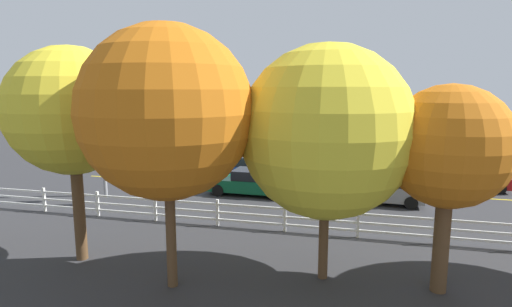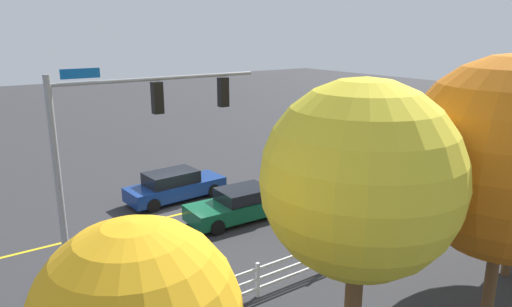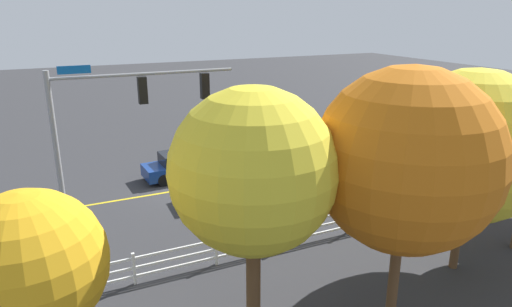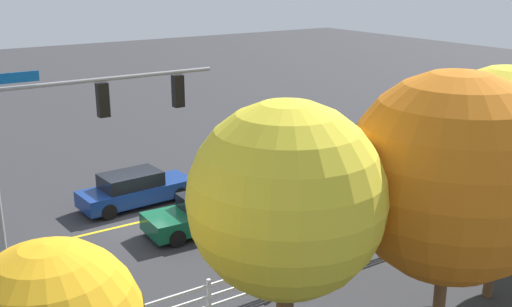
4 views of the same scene
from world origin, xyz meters
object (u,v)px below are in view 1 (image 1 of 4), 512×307
(car_0, at_px, (468,177))
(tree_4, at_px, (448,148))
(tree_3, at_px, (326,132))
(car_1, at_px, (383,189))
(car_3, at_px, (251,182))
(tree_5, at_px, (167,113))
(tree_0, at_px, (72,111))
(car_2, at_px, (247,168))

(car_0, xyz_separation_m, tree_4, (4.06, 13.43, 3.47))
(tree_3, xyz_separation_m, tree_4, (-3.29, 0.06, -0.34))
(car_1, xyz_separation_m, car_3, (6.99, -0.06, -0.04))
(car_1, height_order, tree_4, tree_4)
(car_0, relative_size, car_3, 0.90)
(tree_3, xyz_separation_m, tree_5, (4.27, 1.57, 0.58))
(tree_0, bearing_deg, car_2, -99.35)
(car_3, bearing_deg, tree_4, 132.78)
(car_2, height_order, tree_4, tree_4)
(car_2, bearing_deg, car_1, -28.81)
(car_2, bearing_deg, tree_4, -58.27)
(car_1, height_order, tree_0, tree_0)
(car_2, bearing_deg, tree_5, -86.98)
(car_0, height_order, car_3, car_0)
(tree_0, distance_m, tree_5, 3.98)
(car_2, bearing_deg, car_0, -1.79)
(car_1, bearing_deg, tree_0, 45.58)
(car_2, distance_m, tree_5, 15.34)
(car_1, height_order, car_2, car_1)
(tree_4, bearing_deg, car_3, -49.28)
(car_1, bearing_deg, car_2, -22.68)
(car_0, distance_m, car_3, 12.71)
(car_0, distance_m, car_2, 13.23)
(car_0, xyz_separation_m, tree_5, (11.61, 14.95, 4.39))
(car_1, xyz_separation_m, tree_4, (-0.95, 9.17, 3.45))
(car_1, xyz_separation_m, tree_0, (10.45, 9.65, 4.31))
(car_1, height_order, car_3, car_1)
(car_0, relative_size, tree_5, 0.55)
(tree_0, bearing_deg, tree_4, -177.57)
(tree_0, relative_size, tree_4, 1.21)
(tree_0, height_order, tree_3, tree_0)
(car_2, xyz_separation_m, tree_3, (-5.88, 13.04, 3.80))
(car_2, bearing_deg, tree_0, -102.61)
(tree_4, bearing_deg, tree_0, 2.43)
(car_2, distance_m, tree_0, 14.43)
(car_1, relative_size, tree_0, 0.56)
(tree_5, bearing_deg, car_1, -121.76)
(tree_3, bearing_deg, tree_5, 20.23)
(car_0, relative_size, car_2, 0.85)
(car_2, height_order, tree_0, tree_0)
(car_1, relative_size, tree_5, 0.53)
(car_0, distance_m, car_1, 6.57)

